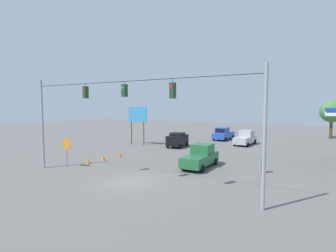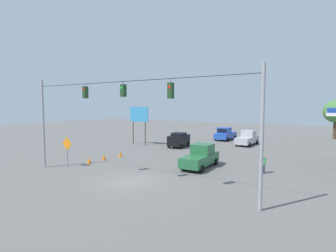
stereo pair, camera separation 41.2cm
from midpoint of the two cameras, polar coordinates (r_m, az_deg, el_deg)
ground_plane at (r=20.54m, az=-7.98°, el=-11.92°), size 140.00×140.00×0.00m
overhead_signal_span at (r=19.34m, az=-8.96°, el=2.29°), size 19.69×0.38×8.09m
sedan_black_withflow_far at (r=36.49m, az=2.70°, el=-2.97°), size 2.34×4.01×2.03m
pickup_truck_silver_oncoming_deep at (r=40.29m, az=17.18°, el=-2.56°), size 2.39×5.53×2.12m
pickup_truck_green_crossing_near at (r=24.98m, az=7.57°, el=-6.66°), size 2.19×5.23×2.12m
pickup_truck_blue_withflow_deep at (r=45.11m, az=12.61°, el=-1.73°), size 2.41×5.49×2.12m
traffic_cone_nearest at (r=27.38m, az=-16.41°, el=-7.25°), size 0.40×0.40×0.60m
traffic_cone_second at (r=28.73m, az=-13.37°, el=-6.64°), size 0.40×0.40×0.60m
traffic_cone_third at (r=30.23m, az=-9.93°, el=-6.03°), size 0.40×0.40×0.60m
roadside_billboard at (r=38.66m, az=-6.03°, el=1.82°), size 3.20×0.16×5.55m
work_zone_sign at (r=26.34m, az=-20.68°, el=-4.09°), size 1.27×0.06×2.84m
pedestrian at (r=24.05m, az=20.50°, el=-7.79°), size 0.40×0.28×1.59m
tree_horizon_left at (r=53.62m, az=32.84°, el=2.66°), size 3.88×3.88×6.72m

